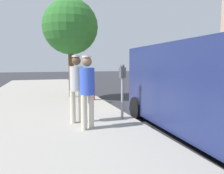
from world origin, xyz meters
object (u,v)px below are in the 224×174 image
pedestrian_in_gray (77,84)px  parked_van (213,87)px  pedestrian_in_blue (87,87)px  parking_meter_near (122,82)px  street_tree (70,27)px  fire_hydrant (92,90)px

pedestrian_in_gray → parked_van: (-2.76, 1.68, 0.00)m
pedestrian_in_gray → pedestrian_in_blue: pedestrian_in_gray is taller
parking_meter_near → parked_van: (-1.50, 1.71, -0.03)m
pedestrian_in_blue → street_tree: size_ratio=0.39×
pedestrian_in_gray → street_tree: 5.06m
parking_meter_near → parked_van: size_ratio=0.29×
pedestrian_in_gray → fire_hydrant: (-1.16, -3.36, -0.58)m
parked_van → fire_hydrant: parked_van is taller
pedestrian_in_blue → street_tree: bearing=-93.5°
parking_meter_near → pedestrian_in_gray: bearing=1.1°
parking_meter_near → fire_hydrant: size_ratio=1.77×
parking_meter_near → parked_van: parked_van is taller
street_tree → fire_hydrant: 3.07m
pedestrian_in_blue → parked_van: (-2.62, 1.06, 0.02)m
fire_hydrant → parking_meter_near: bearing=91.7°
parked_van → street_tree: bearing=-69.8°
pedestrian_in_gray → pedestrian_in_blue: bearing=103.2°
pedestrian_in_gray → pedestrian_in_blue: size_ratio=1.02×
pedestrian_in_gray → street_tree: size_ratio=0.39×
pedestrian_in_gray → street_tree: (-0.47, -4.55, 2.17)m
parking_meter_near → fire_hydrant: 3.40m
fire_hydrant → pedestrian_in_blue: bearing=75.7°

